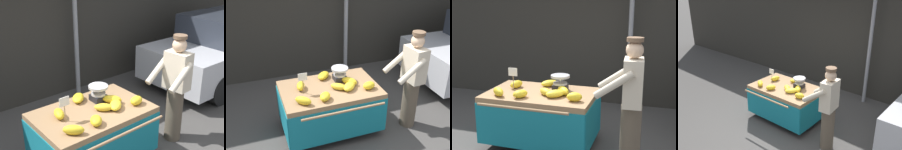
{
  "view_description": "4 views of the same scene",
  "coord_description": "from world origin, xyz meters",
  "views": [
    {
      "loc": [
        -2.36,
        -2.44,
        2.84
      ],
      "look_at": [
        0.2,
        0.7,
        1.18
      ],
      "focal_mm": 49.26,
      "sensor_mm": 36.0,
      "label": 1
    },
    {
      "loc": [
        -1.42,
        -3.05,
        3.0
      ],
      "look_at": [
        -0.13,
        0.51,
        1.06
      ],
      "focal_mm": 43.49,
      "sensor_mm": 36.0,
      "label": 2
    },
    {
      "loc": [
        1.37,
        -3.48,
        2.14
      ],
      "look_at": [
        0.05,
        0.69,
        1.08
      ],
      "focal_mm": 49.78,
      "sensor_mm": 36.0,
      "label": 3
    },
    {
      "loc": [
        3.24,
        -3.53,
        3.32
      ],
      "look_at": [
        -0.11,
        0.52,
        1.18
      ],
      "focal_mm": 41.39,
      "sensor_mm": 36.0,
      "label": 4
    }
  ],
  "objects": [
    {
      "name": "banana_bunch_0",
      "position": [
        0.02,
        0.4,
        0.88
      ],
      "size": [
        0.31,
        0.31,
        0.1
      ],
      "primitive_type": "ellipsoid",
      "rotation": [
        0.0,
        0.0,
        2.36
      ],
      "color": "yellow",
      "rests_on": "banana_cart"
    },
    {
      "name": "street_pole",
      "position": [
        0.8,
        2.55,
        1.53
      ],
      "size": [
        0.09,
        0.09,
        3.05
      ],
      "primitive_type": "cylinder",
      "color": "gray",
      "rests_on": "ground"
    },
    {
      "name": "banana_bunch_1",
      "position": [
        0.08,
        0.56,
        0.89
      ],
      "size": [
        0.27,
        0.29,
        0.11
      ],
      "primitive_type": "ellipsoid",
      "rotation": [
        0.0,
        0.0,
        0.69
      ],
      "color": "gold",
      "rests_on": "banana_cart"
    },
    {
      "name": "vendor_person",
      "position": [
        1.06,
        0.23,
        0.87
      ],
      "size": [
        0.6,
        0.54,
        1.71
      ],
      "color": "brown",
      "rests_on": "ground"
    },
    {
      "name": "price_sign",
      "position": [
        -0.69,
        0.54,
        1.08
      ],
      "size": [
        0.14,
        0.01,
        0.34
      ],
      "color": "#997A51",
      "rests_on": "banana_cart"
    },
    {
      "name": "back_wall",
      "position": [
        0.0,
        2.95,
        1.85
      ],
      "size": [
        16.0,
        0.24,
        3.69
      ],
      "primitive_type": "cube",
      "color": "#2D2B26",
      "rests_on": "ground"
    },
    {
      "name": "banana_bunch_3",
      "position": [
        -0.7,
        0.67,
        0.89
      ],
      "size": [
        0.18,
        0.27,
        0.11
      ],
      "primitive_type": "ellipsoid",
      "rotation": [
        0.0,
        0.0,
        2.87
      ],
      "color": "gold",
      "rests_on": "banana_cart"
    },
    {
      "name": "banana_bunch_6",
      "position": [
        0.32,
        0.31,
        0.89
      ],
      "size": [
        0.23,
        0.18,
        0.12
      ],
      "primitive_type": "ellipsoid",
      "rotation": [
        0.0,
        0.0,
        1.77
      ],
      "color": "gold",
      "rests_on": "banana_cart"
    },
    {
      "name": "banana_bunch_4",
      "position": [
        -0.77,
        0.23,
        0.89
      ],
      "size": [
        0.27,
        0.26,
        0.12
      ],
      "primitive_type": "ellipsoid",
      "rotation": [
        0.0,
        0.0,
        0.84
      ],
      "color": "gold",
      "rests_on": "banana_cart"
    },
    {
      "name": "banana_bunch_2",
      "position": [
        -0.14,
        0.45,
        0.88
      ],
      "size": [
        0.28,
        0.27,
        0.1
      ],
      "primitive_type": "ellipsoid",
      "rotation": [
        0.0,
        0.0,
        0.86
      ],
      "color": "gold",
      "rests_on": "banana_cart"
    },
    {
      "name": "banana_bunch_7",
      "position": [
        -0.43,
        0.23,
        0.88
      ],
      "size": [
        0.24,
        0.26,
        0.11
      ],
      "primitive_type": "ellipsoid",
      "rotation": [
        0.0,
        0.0,
        2.55
      ],
      "color": "gold",
      "rests_on": "banana_cart"
    },
    {
      "name": "banana_bunch_5",
      "position": [
        -0.25,
        0.91,
        0.88
      ],
      "size": [
        0.31,
        0.32,
        0.1
      ],
      "primitive_type": "ellipsoid",
      "rotation": [
        0.0,
        0.0,
        2.43
      ],
      "color": "gold",
      "rests_on": "banana_cart"
    },
    {
      "name": "parked_car",
      "position": [
        3.95,
        1.19,
        0.75
      ],
      "size": [
        3.92,
        1.78,
        1.51
      ],
      "color": "#BCBCC1",
      "rests_on": "ground"
    },
    {
      "name": "weighing_scale",
      "position": [
        -0.02,
        0.74,
        0.95
      ],
      "size": [
        0.28,
        0.28,
        0.24
      ],
      "color": "black",
      "rests_on": "banana_cart"
    },
    {
      "name": "banana_cart",
      "position": [
        -0.26,
        0.56,
        0.6
      ],
      "size": [
        1.59,
        1.22,
        0.83
      ],
      "color": "#93704C",
      "rests_on": "ground"
    }
  ]
}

